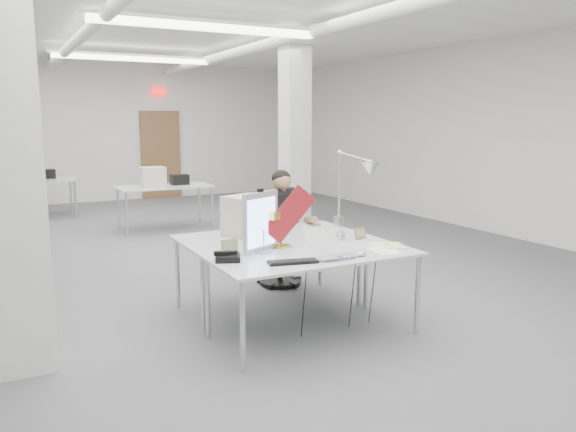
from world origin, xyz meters
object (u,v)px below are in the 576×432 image
Objects in this scene: desk_main at (314,255)px; beige_monitor at (249,216)px; seated_person at (282,209)px; monitor at (261,222)px; laptop at (340,259)px; bankers_lamp at (281,228)px; desk_phone at (228,258)px; office_chair at (280,244)px; architect_lamp at (352,192)px.

beige_monitor is at bearing 100.66° from desk_main.
seated_person is 1.67× the size of monitor.
monitor is 1.51× the size of laptop.
laptop is at bearing -77.19° from desk_main.
bankers_lamp reaches higher than desk_main.
laptop is 0.93m from desk_phone.
laptop is 0.84× the size of beige_monitor.
beige_monitor is at bearing -165.15° from seated_person.
office_chair is 2.74× the size of bankers_lamp.
monitor is at bearing 176.70° from bankers_lamp.
desk_main is 3.41× the size of monitor.
seated_person reaches higher than desk_main.
desk_main is 8.90× the size of desk_phone.
laptop is at bearing -4.36° from desk_phone.
office_chair is at bearing 45.06° from bankers_lamp.
seated_person is 0.95m from architect_lamp.
bankers_lamp is at bearing -9.48° from monitor.
architect_lamp reaches higher than desk_phone.
seated_person is at bearing 99.03° from architect_lamp.
desk_main is 0.54m from monitor.
beige_monitor is 1.10m from architect_lamp.
monitor is 0.78m from laptop.
laptop is 0.71m from bankers_lamp.
desk_phone is 1.75m from architect_lamp.
bankers_lamp reaches higher than desk_phone.
monitor is 0.48m from desk_phone.
seated_person reaches higher than bankers_lamp.
bankers_lamp is 1.74× the size of desk_phone.
monitor reaches higher than laptop.
office_chair is 1.17× the size of architect_lamp.
monitor is at bearing -127.70° from beige_monitor.
architect_lamp reaches higher than seated_person.
bankers_lamp is (-0.14, 0.34, 0.19)m from desk_main.
desk_main is at bearing 14.49° from desk_phone.
beige_monitor is at bearing -162.58° from office_chair.
seated_person is at bearing 73.17° from desk_main.
desk_phone is at bearing 179.72° from monitor.
desk_phone is 1.05m from beige_monitor.
monitor is 1.27× the size of beige_monitor.
office_chair is 0.42m from seated_person.
beige_monitor reaches higher than desk_phone.
laptop is at bearing -144.81° from architect_lamp.
bankers_lamp is (-0.60, -1.21, 0.45)m from office_chair.
desk_main is 5.13× the size of laptop.
desk_main is 5.13× the size of bankers_lamp.
seated_person is at bearing 71.57° from desk_phone.
office_chair is at bearing 65.24° from seated_person.
monitor is at bearing -148.95° from seated_person.
laptop is 1.00× the size of bankers_lamp.
office_chair is 2.74× the size of laptop.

